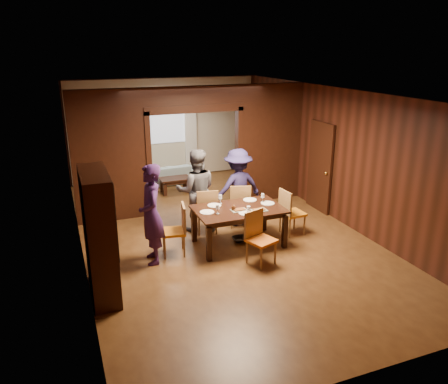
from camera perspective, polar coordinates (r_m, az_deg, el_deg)
name	(u,v)px	position (r m, az deg, el deg)	size (l,w,h in m)	color
floor	(220,233)	(9.20, -0.56, -5.43)	(9.00, 9.00, 0.00)	#4E2E16
ceiling	(219,93)	(8.44, -0.62, 12.86)	(5.50, 9.00, 0.02)	silver
room_walls	(191,145)	(10.43, -4.28, 6.15)	(5.52, 9.01, 2.90)	black
person_purple	(151,214)	(7.82, -9.47, -2.91)	(0.66, 0.44, 1.82)	#361A4D
person_grey	(196,191)	(9.08, -3.66, 0.17)	(0.86, 0.67, 1.76)	#505157
person_navy	(238,187)	(9.41, 1.82, 0.63)	(1.09, 0.63, 1.68)	#211C46
sofa	(164,174)	(12.52, -7.82, 2.29)	(1.84, 0.72, 0.54)	#9BBCCB
serving_bowl	(241,204)	(8.55, 2.19, -1.57)	(0.32, 0.32, 0.08)	black
dining_table	(239,226)	(8.57, 1.93, -4.52)	(1.71, 1.06, 0.76)	black
coffee_table	(175,185)	(11.74, -6.41, 0.91)	(0.80, 0.50, 0.40)	black
chair_left	(173,230)	(8.20, -6.64, -4.96)	(0.44, 0.44, 0.97)	orange
chair_right	(293,212)	(9.13, 8.97, -2.57)	(0.44, 0.44, 0.97)	orange
chair_far_l	(206,210)	(9.11, -2.34, -2.39)	(0.44, 0.44, 0.97)	red
chair_far_r	(239,205)	(9.42, 2.02, -1.66)	(0.44, 0.44, 0.97)	orange
chair_near	(261,239)	(7.82, 4.91, -6.11)	(0.44, 0.44, 0.97)	#C45A12
hutch	(99,235)	(6.94, -15.99, -5.45)	(0.40, 1.20, 2.00)	black
door_right	(320,167)	(10.45, 12.43, 3.21)	(0.06, 0.90, 2.10)	black
window_far	(165,120)	(12.82, -7.72, 9.25)	(1.20, 0.03, 1.30)	silver
curtain_left	(140,138)	(12.71, -10.89, 6.94)	(0.35, 0.06, 2.40)	white
curtain_right	(191,134)	(13.05, -4.37, 7.52)	(0.35, 0.06, 2.40)	white
plate_left	(207,212)	(8.23, -2.23, -2.64)	(0.27, 0.27, 0.01)	white
plate_far_l	(214,205)	(8.56, -1.26, -1.76)	(0.27, 0.27, 0.01)	white
plate_far_r	(250,200)	(8.89, 3.40, -1.02)	(0.27, 0.27, 0.01)	white
plate_right	(268,203)	(8.72, 5.74, -1.47)	(0.27, 0.27, 0.01)	silver
plate_near	(246,213)	(8.18, 2.87, -2.79)	(0.27, 0.27, 0.01)	silver
platter_a	(239,210)	(8.30, 1.98, -2.34)	(0.30, 0.20, 0.04)	gray
platter_b	(259,210)	(8.32, 4.60, -2.34)	(0.30, 0.20, 0.04)	gray
wineglass_left	(217,209)	(8.12, -0.86, -2.27)	(0.08, 0.08, 0.18)	silver
wineglass_far	(220,199)	(8.65, -0.47, -0.94)	(0.08, 0.08, 0.18)	white
wineglass_right	(263,198)	(8.76, 5.07, -0.78)	(0.08, 0.08, 0.18)	silver
tumbler	(249,210)	(8.17, 3.23, -2.33)	(0.07, 0.07, 0.14)	silver
condiment_jar	(234,208)	(8.29, 1.25, -2.09)	(0.08, 0.08, 0.11)	#452410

